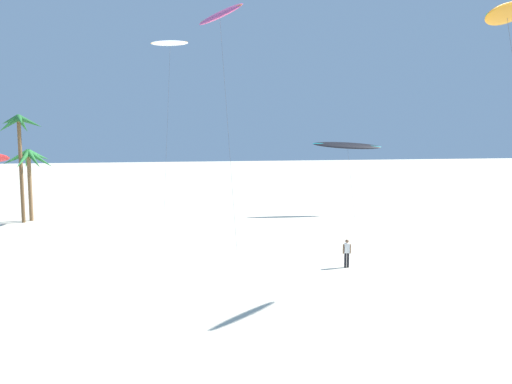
{
  "coord_description": "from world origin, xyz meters",
  "views": [
    {
      "loc": [
        -3.38,
        -2.4,
        7.94
      ],
      "look_at": [
        2.1,
        23.75,
        4.97
      ],
      "focal_mm": 36.34,
      "sensor_mm": 36.0,
      "label": 1
    }
  ],
  "objects_px": {
    "flying_kite_0": "(347,146)",
    "flying_kite_4": "(220,15)",
    "palm_tree_2": "(19,134)",
    "flying_kite_2": "(507,13)",
    "palm_tree_1": "(28,162)",
    "flying_kite_3": "(170,43)",
    "person_foreground_walker": "(347,252)"
  },
  "relations": [
    {
      "from": "palm_tree_1",
      "to": "person_foreground_walker",
      "type": "height_order",
      "value": "palm_tree_1"
    },
    {
      "from": "palm_tree_1",
      "to": "palm_tree_2",
      "type": "distance_m",
      "value": 2.77
    },
    {
      "from": "person_foreground_walker",
      "to": "palm_tree_1",
      "type": "bearing_deg",
      "value": 135.35
    },
    {
      "from": "flying_kite_2",
      "to": "flying_kite_4",
      "type": "distance_m",
      "value": 18.21
    },
    {
      "from": "flying_kite_2",
      "to": "flying_kite_3",
      "type": "relative_size",
      "value": 0.88
    },
    {
      "from": "palm_tree_2",
      "to": "flying_kite_3",
      "type": "height_order",
      "value": "flying_kite_3"
    },
    {
      "from": "palm_tree_2",
      "to": "flying_kite_2",
      "type": "xyz_separation_m",
      "value": [
        29.03,
        -26.04,
        5.99
      ]
    },
    {
      "from": "flying_kite_3",
      "to": "palm_tree_1",
      "type": "bearing_deg",
      "value": 173.8
    },
    {
      "from": "person_foreground_walker",
      "to": "flying_kite_0",
      "type": "bearing_deg",
      "value": 68.41
    },
    {
      "from": "palm_tree_2",
      "to": "flying_kite_0",
      "type": "bearing_deg",
      "value": -1.68
    },
    {
      "from": "palm_tree_1",
      "to": "flying_kite_0",
      "type": "height_order",
      "value": "flying_kite_0"
    },
    {
      "from": "flying_kite_0",
      "to": "person_foreground_walker",
      "type": "height_order",
      "value": "flying_kite_0"
    },
    {
      "from": "flying_kite_0",
      "to": "flying_kite_4",
      "type": "relative_size",
      "value": 0.44
    },
    {
      "from": "palm_tree_1",
      "to": "person_foreground_walker",
      "type": "xyz_separation_m",
      "value": [
        22.23,
        -21.96,
        -4.49
      ]
    },
    {
      "from": "flying_kite_4",
      "to": "person_foreground_walker",
      "type": "height_order",
      "value": "flying_kite_4"
    },
    {
      "from": "flying_kite_2",
      "to": "person_foreground_walker",
      "type": "relative_size",
      "value": 8.9
    },
    {
      "from": "flying_kite_0",
      "to": "palm_tree_1",
      "type": "bearing_deg",
      "value": 176.7
    },
    {
      "from": "flying_kite_4",
      "to": "person_foreground_walker",
      "type": "distance_m",
      "value": 18.3
    },
    {
      "from": "flying_kite_0",
      "to": "flying_kite_2",
      "type": "bearing_deg",
      "value": -93.83
    },
    {
      "from": "palm_tree_2",
      "to": "person_foreground_walker",
      "type": "distance_m",
      "value": 31.81
    },
    {
      "from": "palm_tree_2",
      "to": "flying_kite_4",
      "type": "bearing_deg",
      "value": -39.19
    },
    {
      "from": "flying_kite_2",
      "to": "flying_kite_4",
      "type": "height_order",
      "value": "flying_kite_4"
    },
    {
      "from": "flying_kite_2",
      "to": "palm_tree_2",
      "type": "bearing_deg",
      "value": 138.11
    },
    {
      "from": "flying_kite_0",
      "to": "flying_kite_3",
      "type": "height_order",
      "value": "flying_kite_3"
    },
    {
      "from": "flying_kite_0",
      "to": "flying_kite_4",
      "type": "xyz_separation_m",
      "value": [
        -14.47,
        -12.35,
        9.3
      ]
    },
    {
      "from": "flying_kite_3",
      "to": "person_foreground_walker",
      "type": "distance_m",
      "value": 27.27
    },
    {
      "from": "palm_tree_1",
      "to": "flying_kite_4",
      "type": "height_order",
      "value": "flying_kite_4"
    },
    {
      "from": "palm_tree_1",
      "to": "palm_tree_2",
      "type": "relative_size",
      "value": 0.68
    },
    {
      "from": "palm_tree_1",
      "to": "flying_kite_0",
      "type": "distance_m",
      "value": 30.32
    },
    {
      "from": "flying_kite_3",
      "to": "person_foreground_walker",
      "type": "bearing_deg",
      "value": -65.7
    },
    {
      "from": "flying_kite_2",
      "to": "flying_kite_3",
      "type": "xyz_separation_m",
      "value": [
        -15.6,
        25.48,
        2.26
      ]
    },
    {
      "from": "flying_kite_3",
      "to": "flying_kite_2",
      "type": "bearing_deg",
      "value": -58.52
    }
  ]
}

